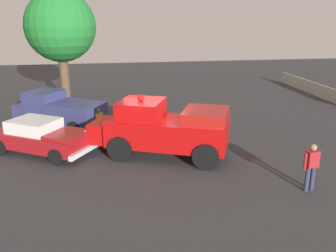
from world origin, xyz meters
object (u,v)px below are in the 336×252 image
at_px(lawn_chair_near_truck, 98,122).
at_px(classic_hot_rod, 42,137).
at_px(parked_pickup, 59,110).
at_px(traffic_cone, 164,122).
at_px(oak_tree_left, 60,27).
at_px(lawn_chair_by_car, 111,128).
at_px(spectator_standing, 311,164).
at_px(spectator_seated, 100,121).
at_px(vintage_fire_truck, 163,128).

bearing_deg(lawn_chair_near_truck, classic_hot_rod, 134.75).
relative_size(classic_hot_rod, parked_pickup, 0.93).
bearing_deg(classic_hot_rod, traffic_cone, -63.80).
bearing_deg(oak_tree_left, lawn_chair_by_car, -159.05).
height_order(lawn_chair_by_car, spectator_standing, spectator_standing).
bearing_deg(lawn_chair_near_truck, parked_pickup, 57.52).
bearing_deg(spectator_standing, lawn_chair_by_car, 46.10).
bearing_deg(classic_hot_rod, spectator_seated, -47.54).
xyz_separation_m(spectator_seated, spectator_standing, (-7.28, -7.08, 0.27)).
relative_size(vintage_fire_truck, spectator_seated, 4.90).
relative_size(lawn_chair_by_car, spectator_standing, 0.61).
xyz_separation_m(vintage_fire_truck, lawn_chair_near_truck, (3.39, 2.73, -0.61)).
height_order(vintage_fire_truck, lawn_chair_near_truck, vintage_fire_truck).
bearing_deg(spectator_seated, classic_hot_rod, 132.46).
bearing_deg(vintage_fire_truck, spectator_seated, 38.95).
bearing_deg(vintage_fire_truck, traffic_cone, -9.17).
distance_m(spectator_seated, oak_tree_left, 7.84).
distance_m(parked_pickup, lawn_chair_by_car, 3.53).
xyz_separation_m(lawn_chair_near_truck, lawn_chair_by_car, (-1.08, -0.59, 0.00)).
bearing_deg(spectator_seated, parked_pickup, 56.34).
bearing_deg(parked_pickup, spectator_seated, -123.66).
relative_size(vintage_fire_truck, spectator_standing, 3.78).
bearing_deg(lawn_chair_near_truck, spectator_seated, -145.59).
bearing_deg(spectator_standing, classic_hot_rod, 61.80).
bearing_deg(lawn_chair_by_car, vintage_fire_truck, -137.27).
height_order(vintage_fire_truck, lawn_chair_by_car, vintage_fire_truck).
relative_size(parked_pickup, lawn_chair_by_car, 4.91).
height_order(classic_hot_rod, lawn_chair_by_car, classic_hot_rod).
bearing_deg(classic_hot_rod, vintage_fire_truck, -102.08).
height_order(classic_hot_rod, lawn_chair_near_truck, classic_hot_rod).
height_order(spectator_standing, oak_tree_left, oak_tree_left).
height_order(spectator_seated, spectator_standing, spectator_standing).
bearing_deg(classic_hot_rod, parked_pickup, -5.08).
relative_size(parked_pickup, lawn_chair_near_truck, 4.91).
relative_size(parked_pickup, spectator_standing, 2.99).
bearing_deg(lawn_chair_by_car, spectator_standing, -133.90).
xyz_separation_m(vintage_fire_truck, classic_hot_rod, (1.08, 5.06, -0.45)).
bearing_deg(lawn_chair_by_car, classic_hot_rod, 112.83).
bearing_deg(spectator_standing, parked_pickup, 46.57).
distance_m(parked_pickup, spectator_standing, 12.61).
distance_m(lawn_chair_by_car, spectator_seated, 1.10).
height_order(spectator_seated, oak_tree_left, oak_tree_left).
bearing_deg(classic_hot_rod, spectator_standing, -118.20).
xyz_separation_m(lawn_chair_by_car, traffic_cone, (1.57, -2.76, -0.28)).
xyz_separation_m(vintage_fire_truck, spectator_seated, (3.28, 2.65, -0.50)).
relative_size(lawn_chair_by_car, traffic_cone, 1.61).
height_order(vintage_fire_truck, parked_pickup, vintage_fire_truck).
bearing_deg(spectator_seated, oak_tree_left, 19.77).
distance_m(classic_hot_rod, lawn_chair_near_truck, 3.28).
distance_m(parked_pickup, oak_tree_left, 6.23).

